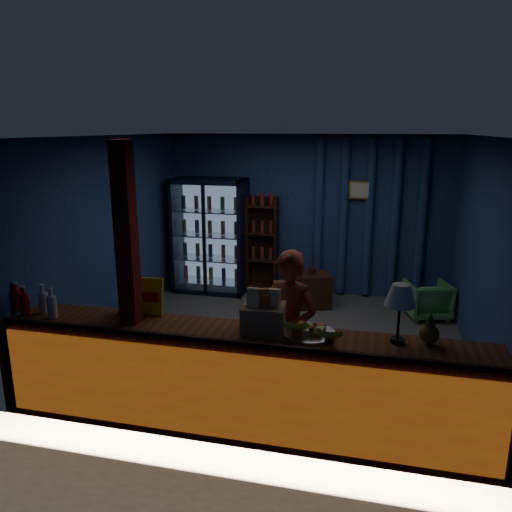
{
  "coord_description": "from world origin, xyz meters",
  "views": [
    {
      "loc": [
        1.08,
        -5.84,
        2.7
      ],
      "look_at": [
        -0.27,
        -0.2,
        1.2
      ],
      "focal_mm": 35.0,
      "sensor_mm": 36.0,
      "label": 1
    }
  ],
  "objects_px": {
    "pastry_tray": "(309,332)",
    "table_lamp": "(400,297)",
    "green_chair": "(427,300)",
    "shopkeeper": "(289,331)"
  },
  "relations": [
    {
      "from": "pastry_tray",
      "to": "table_lamp",
      "type": "relative_size",
      "value": 0.92
    },
    {
      "from": "shopkeeper",
      "to": "pastry_tray",
      "type": "height_order",
      "value": "shopkeeper"
    },
    {
      "from": "table_lamp",
      "to": "pastry_tray",
      "type": "bearing_deg",
      "value": -179.0
    },
    {
      "from": "pastry_tray",
      "to": "green_chair",
      "type": "bearing_deg",
      "value": 67.89
    },
    {
      "from": "green_chair",
      "to": "pastry_tray",
      "type": "relative_size",
      "value": 1.25
    },
    {
      "from": "shopkeeper",
      "to": "green_chair",
      "type": "xyz_separation_m",
      "value": [
        1.56,
        2.81,
        -0.52
      ]
    },
    {
      "from": "shopkeeper",
      "to": "green_chair",
      "type": "height_order",
      "value": "shopkeeper"
    },
    {
      "from": "green_chair",
      "to": "table_lamp",
      "type": "distance_m",
      "value": 3.44
    },
    {
      "from": "pastry_tray",
      "to": "table_lamp",
      "type": "distance_m",
      "value": 0.83
    },
    {
      "from": "shopkeeper",
      "to": "pastry_tray",
      "type": "distance_m",
      "value": 0.52
    }
  ]
}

